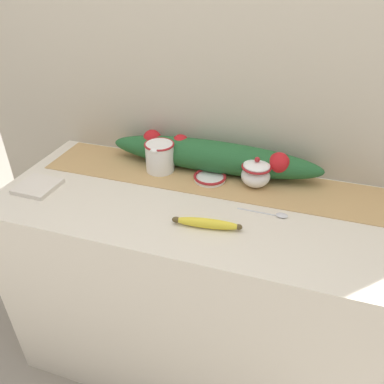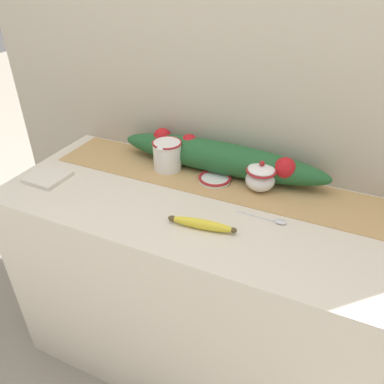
% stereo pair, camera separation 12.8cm
% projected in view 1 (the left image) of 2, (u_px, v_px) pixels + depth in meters
% --- Properties ---
extents(ground_plane, '(12.00, 12.00, 0.00)m').
position_uv_depth(ground_plane, '(194.00, 352.00, 1.79)').
color(ground_plane, gray).
extents(countertop, '(1.42, 0.61, 0.87)m').
position_uv_depth(countertop, '(194.00, 288.00, 1.56)').
color(countertop, beige).
rests_on(countertop, ground_plane).
extents(back_wall, '(2.22, 0.04, 2.40)m').
position_uv_depth(back_wall, '(221.00, 83.00, 1.41)').
color(back_wall, '#B7AD99').
rests_on(back_wall, ground_plane).
extents(table_runner, '(1.31, 0.25, 0.00)m').
position_uv_depth(table_runner, '(208.00, 178.00, 1.46)').
color(table_runner, tan).
rests_on(table_runner, countertop).
extents(cream_pitcher, '(0.12, 0.14, 0.12)m').
position_uv_depth(cream_pitcher, '(160.00, 156.00, 1.47)').
color(cream_pitcher, white).
rests_on(cream_pitcher, countertop).
extents(sugar_bowl, '(0.11, 0.11, 0.12)m').
position_uv_depth(sugar_bowl, '(256.00, 173.00, 1.38)').
color(sugar_bowl, white).
rests_on(sugar_bowl, countertop).
extents(small_dish, '(0.13, 0.13, 0.02)m').
position_uv_depth(small_dish, '(210.00, 178.00, 1.43)').
color(small_dish, white).
rests_on(small_dish, countertop).
extents(banana, '(0.23, 0.06, 0.03)m').
position_uv_depth(banana, '(207.00, 223.00, 1.19)').
color(banana, yellow).
rests_on(banana, countertop).
extents(spoon, '(0.17, 0.03, 0.01)m').
position_uv_depth(spoon, '(278.00, 215.00, 1.24)').
color(spoon, silver).
rests_on(spoon, countertop).
extents(napkin_stack, '(0.14, 0.14, 0.02)m').
position_uv_depth(napkin_stack, '(38.00, 186.00, 1.39)').
color(napkin_stack, silver).
rests_on(napkin_stack, countertop).
extents(poinsettia_garland, '(0.85, 0.13, 0.13)m').
position_uv_depth(poinsettia_garland, '(213.00, 156.00, 1.47)').
color(poinsettia_garland, '#235B2D').
rests_on(poinsettia_garland, countertop).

